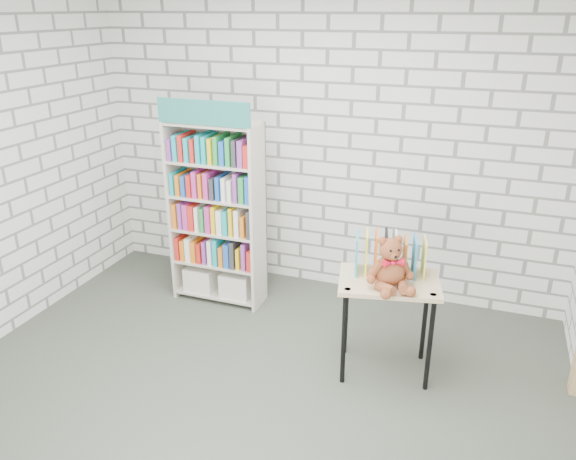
% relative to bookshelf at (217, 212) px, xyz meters
% --- Properties ---
extents(ground, '(4.50, 4.50, 0.00)m').
position_rel_bookshelf_xyz_m(ground, '(0.82, -1.36, -0.87)').
color(ground, '#3F453A').
rests_on(ground, ground).
extents(room_shell, '(4.52, 4.02, 2.81)m').
position_rel_bookshelf_xyz_m(room_shell, '(0.82, -1.36, 0.92)').
color(room_shell, silver).
rests_on(room_shell, ground).
extents(bookshelf, '(0.85, 0.33, 1.90)m').
position_rel_bookshelf_xyz_m(bookshelf, '(0.00, 0.00, 0.00)').
color(bookshelf, beige).
rests_on(bookshelf, ground).
extents(display_table, '(0.81, 0.64, 0.77)m').
position_rel_bookshelf_xyz_m(display_table, '(1.69, -0.62, -0.20)').
color(display_table, tan).
rests_on(display_table, ground).
extents(table_books, '(0.54, 0.32, 0.30)m').
position_rel_bookshelf_xyz_m(table_books, '(1.67, -0.51, 0.06)').
color(table_books, teal).
rests_on(table_books, display_table).
extents(teddy_bear, '(0.36, 0.35, 0.38)m').
position_rel_bookshelf_xyz_m(teddy_bear, '(1.71, -0.73, 0.06)').
color(teddy_bear, brown).
rests_on(teddy_bear, display_table).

